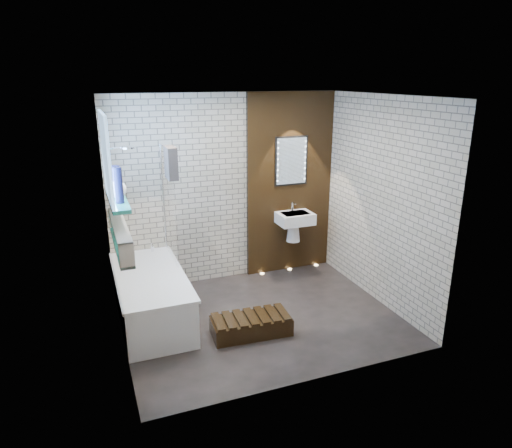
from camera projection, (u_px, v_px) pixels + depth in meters
name	position (u px, v px, depth m)	size (l,w,h in m)	color
ground	(260.00, 317.00, 5.62)	(3.20, 3.20, 0.00)	black
room_shell	(261.00, 215.00, 5.22)	(3.24, 3.20, 2.60)	tan
walnut_panel	(290.00, 185.00, 6.67)	(1.30, 0.06, 2.60)	black
clerestory_window	(108.00, 166.00, 4.81)	(0.18, 1.00, 0.94)	#7FADE0
display_niche	(120.00, 235.00, 4.86)	(0.14, 1.30, 0.26)	#217C6D
bathtub	(151.00, 297.00, 5.51)	(0.79, 1.74, 0.70)	white
bath_screen	(169.00, 205.00, 5.72)	(0.01, 0.78, 1.40)	white
towel	(171.00, 163.00, 5.29)	(0.11, 0.28, 0.37)	black
shower_head	(128.00, 147.00, 5.41)	(0.18, 0.18, 0.02)	silver
washbasin	(295.00, 222.00, 6.66)	(0.50, 0.36, 0.58)	white
led_mirror	(291.00, 161.00, 6.53)	(0.50, 0.02, 0.70)	black
walnut_step	(251.00, 326.00, 5.24)	(0.89, 0.39, 0.20)	black
niche_bottles	(121.00, 241.00, 4.81)	(0.06, 0.76, 0.15)	maroon
sill_vases	(117.00, 186.00, 4.93)	(0.19, 0.50, 0.37)	#131635
floor_uplights	(290.00, 269.00, 7.01)	(0.96, 0.06, 0.01)	#FFD899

